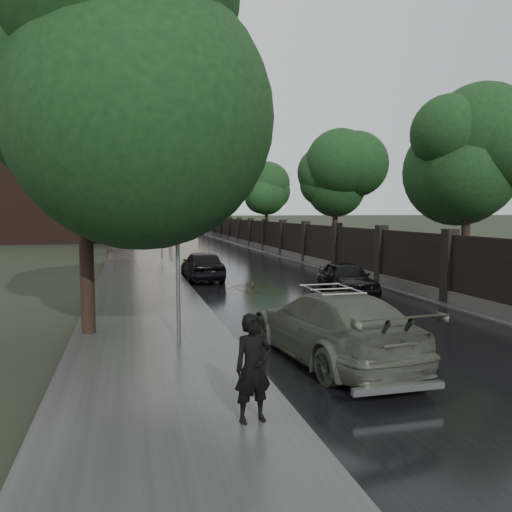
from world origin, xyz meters
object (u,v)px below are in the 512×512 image
Objects in this scene: traffic_light at (161,225)px; hatchback_left at (202,265)px; tree_right_b at (336,188)px; pedestrian_umbrella at (253,309)px; lamp_post at (177,239)px; car_right_near at (347,278)px; tree_left_far at (108,186)px; tree_left_near at (81,88)px; tree_right_c at (266,196)px; tree_right_a at (468,173)px; volga_sedan at (331,325)px.

traffic_light is 11.86m from hatchback_left.
tree_right_b reaches higher than pedestrian_umbrella.
car_right_near is at bearing 40.64° from lamp_post.
tree_left_far is 17.45m from tree_right_b.
tree_right_c is at bearing 67.80° from tree_left_near.
tree_right_a reaches higher than pedestrian_umbrella.
tree_right_b is at bearing -119.69° from volga_sedan.
tree_left_near is at bearing -161.68° from tree_right_a.
lamp_post is at bearing 78.06° from hatchback_left.
volga_sedan is 9.01m from car_right_near.
tree_right_c is at bearing 32.83° from tree_left_far.
tree_left_far is (-0.40, 27.00, -1.18)m from tree_left_near.
tree_right_c is 1.81× the size of car_right_near.
volga_sedan is at bearing -31.17° from tree_left_near.
tree_right_c is (15.50, 10.00, -0.29)m from tree_left_far.
pedestrian_umbrella is at bearing 83.39° from hatchback_left.
tree_left_near is 24.31m from tree_right_b.
hatchback_left is at bearing -111.69° from tree_right_c.
lamp_post is (-12.90, -20.50, -2.28)m from tree_right_b.
tree_right_c reaches higher than pedestrian_umbrella.
pedestrian_umbrella reaches higher than hatchback_left.
hatchback_left is 1.11× the size of car_right_near.
tree_right_c is at bearing 71.48° from lamp_post.
car_right_near is (9.49, 4.76, -5.76)m from tree_left_near.
tree_left_far is 1.72× the size of hatchback_left.
tree_right_a reaches higher than volga_sedan.
tree_right_a reaches higher than traffic_light.
tree_left_near is at bearing -89.15° from tree_left_far.
car_right_near is 13.07m from pedestrian_umbrella.
lamp_post is 4.15m from volga_sedan.
car_right_near is at bearing -111.49° from tree_right_b.
lamp_post is 0.96× the size of volga_sedan.
tree_left_far is at bearing 126.47° from traffic_light.
pedestrian_umbrella is at bearing -84.47° from tree_left_far.
car_right_near is (-5.61, -32.24, -4.29)m from tree_right_c.
traffic_light reaches higher than car_right_near.
tree_right_b is 12.44m from traffic_light.
volga_sedan is (2.13, -25.28, -1.62)m from traffic_light.
tree_right_a is at bearing -54.83° from tree_left_far.
tree_right_a is 12.60m from hatchback_left.
tree_left_near reaches higher than tree_right_b.
tree_left_far reaches higher than traffic_light.
pedestrian_umbrella is at bearing -90.93° from traffic_light.
tree_left_near is 4.60m from lamp_post.
tree_right_c is at bearing 83.35° from car_right_near.
tree_left_near reaches higher than hatchback_left.
tree_right_b is at bearing 57.82° from lamp_post.
lamp_post is (-12.90, -6.50, -2.28)m from tree_right_a.
hatchback_left is at bearing 79.05° from lamp_post.
volga_sedan is (-9.67, -40.28, -4.17)m from tree_right_c.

